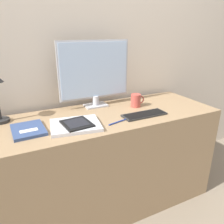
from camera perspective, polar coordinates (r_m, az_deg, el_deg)
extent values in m
plane|color=gray|center=(1.78, 2.29, -26.24)|extent=(10.00, 10.00, 0.00)
cube|color=beige|center=(1.75, -6.50, 17.28)|extent=(3.60, 0.05, 2.40)
cube|color=#997A56|center=(1.68, -1.07, -12.61)|extent=(1.57, 0.57, 0.75)
cube|color=#B7B7BC|center=(1.68, -4.25, 1.74)|extent=(0.17, 0.11, 0.01)
cylinder|color=#B7B7BC|center=(1.67, -4.29, 3.07)|extent=(0.05, 0.05, 0.07)
cube|color=#B7B7BC|center=(1.62, -4.59, 10.90)|extent=(0.54, 0.01, 0.42)
cube|color=#ADC6E5|center=(1.61, -4.47, 10.86)|extent=(0.51, 0.01, 0.39)
cube|color=#282828|center=(1.51, 8.44, -0.68)|extent=(0.31, 0.11, 0.01)
cube|color=black|center=(1.50, 8.52, -0.46)|extent=(0.29, 0.09, 0.00)
cube|color=#BCBCC1|center=(1.34, -9.53, -3.59)|extent=(0.33, 0.28, 0.01)
cube|color=silver|center=(1.34, -9.56, -3.18)|extent=(0.33, 0.28, 0.01)
cube|color=black|center=(1.32, -9.19, -2.99)|extent=(0.18, 0.19, 0.01)
cube|color=black|center=(1.32, -9.21, -2.78)|extent=(0.14, 0.14, 0.00)
cylinder|color=#282828|center=(1.56, -27.06, -1.98)|extent=(0.11, 0.11, 0.02)
cube|color=#334775|center=(1.35, -21.03, -4.34)|extent=(0.19, 0.23, 0.02)
cube|color=silver|center=(1.32, -20.92, -4.53)|extent=(0.10, 0.04, 0.00)
cylinder|color=#B7473D|center=(1.66, 6.22, 3.02)|extent=(0.07, 0.07, 0.10)
torus|color=#B7473D|center=(1.68, 7.42, 3.20)|extent=(0.07, 0.01, 0.07)
cylinder|color=navy|center=(1.38, 1.74, -2.57)|extent=(0.15, 0.05, 0.01)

